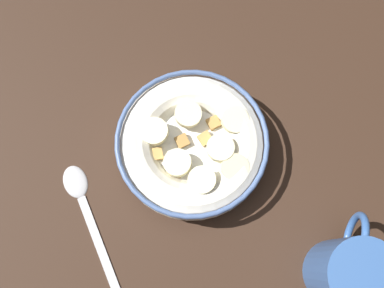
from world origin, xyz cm
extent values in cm
cube|color=#332116|center=(0.00, 0.00, -1.00)|extent=(125.53, 125.53, 2.00)
cylinder|color=silver|center=(0.00, 0.00, 0.30)|extent=(9.84, 9.84, 0.60)
torus|color=silver|center=(0.00, 0.00, 2.30)|extent=(17.88, 17.88, 4.60)
torus|color=#4C6699|center=(0.00, 0.00, 4.30)|extent=(17.95, 17.95, 0.60)
cylinder|color=white|center=(0.00, 0.00, 2.54)|extent=(15.13, 15.13, 0.40)
cube|color=tan|center=(1.02, -1.33, 3.19)|extent=(2.08, 2.09, 0.82)
cube|color=tan|center=(3.11, 4.49, 3.00)|extent=(2.05, 2.05, 0.68)
cube|color=#B78947|center=(-3.65, 1.00, 3.08)|extent=(1.67, 1.65, 0.68)
cube|color=#B78947|center=(-6.46, 0.18, 3.25)|extent=(1.57, 1.62, 0.78)
cube|color=tan|center=(-2.33, 3.68, 3.21)|extent=(1.96, 1.99, 0.81)
cube|color=#AD7F42|center=(-3.94, 4.42, 3.04)|extent=(1.67, 1.69, 0.69)
cube|color=#AD7F42|center=(3.40, -4.52, 3.22)|extent=(2.01, 2.02, 0.73)
cube|color=#AD7F42|center=(0.19, -6.83, 3.11)|extent=(1.98, 1.97, 0.70)
cube|color=#AD7F42|center=(3.22, -1.83, 3.01)|extent=(2.07, 2.06, 0.73)
cube|color=#AD7F42|center=(-0.29, 1.21, 3.18)|extent=(2.07, 2.07, 0.75)
cube|color=tan|center=(5.81, 0.28, 3.23)|extent=(2.08, 2.06, 0.84)
cube|color=#AD7F42|center=(5.51, -3.24, 2.97)|extent=(1.79, 1.74, 0.81)
cube|color=#AD7F42|center=(-5.12, 2.35, 3.06)|extent=(1.66, 1.71, 0.79)
cylinder|color=#F4EABC|center=(3.09, 1.32, 4.14)|extent=(4.40, 4.46, 1.35)
cylinder|color=beige|center=(-4.15, -2.31, 4.35)|extent=(4.56, 4.65, 1.63)
cylinder|color=#F4EABC|center=(-0.29, -3.38, 4.41)|extent=(3.47, 3.47, 1.19)
cylinder|color=#F4EABC|center=(3.82, -4.20, 4.19)|extent=(3.91, 3.90, 1.64)
cylinder|color=#F4EABC|center=(-0.02, 4.51, 4.31)|extent=(4.07, 4.06, 1.22)
cylinder|color=beige|center=(-2.85, 0.95, 3.96)|extent=(3.52, 3.58, 1.28)
cylinder|color=beige|center=(-1.74, -5.52, 4.18)|extent=(3.35, 3.32, 1.69)
ellipsoid|color=#B7B7BC|center=(-7.58, 12.79, 0.40)|extent=(5.09, 4.91, 0.80)
cube|color=#B7B7BC|center=(-14.00, 7.56, 0.18)|extent=(10.22, 8.59, 0.36)
cylinder|color=#335999|center=(-9.90, -19.88, 4.67)|extent=(7.59, 7.59, 9.33)
torus|color=#335999|center=(-6.10, -19.88, 4.67)|extent=(6.03, 0.80, 6.03)
camera|label=1|loc=(-12.67, -3.41, 51.04)|focal=39.38mm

